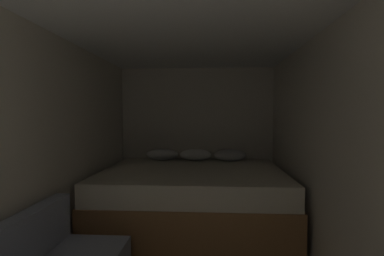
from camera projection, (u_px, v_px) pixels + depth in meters
wall_back at (197, 137)px, 4.56m from camera, size 2.37×0.05×2.07m
wall_left at (24, 160)px, 2.22m from camera, size 0.05×4.79×2.07m
wall_right at (348, 164)px, 2.07m from camera, size 0.05×4.79×2.07m
ceiling_slab at (180, 11)px, 2.10m from camera, size 2.37×4.79×0.05m
bed at (193, 198)px, 3.64m from camera, size 2.15×1.78×0.88m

